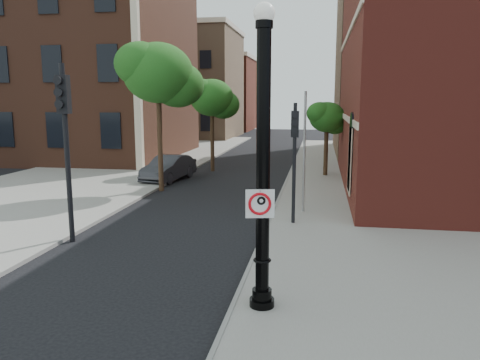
% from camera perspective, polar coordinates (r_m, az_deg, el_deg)
% --- Properties ---
extents(ground, '(120.00, 120.00, 0.00)m').
position_cam_1_polar(ground, '(11.37, -10.66, -13.04)').
color(ground, black).
rests_on(ground, ground).
extents(sidewalk_right, '(8.00, 60.00, 0.12)m').
position_cam_1_polar(sidewalk_right, '(20.38, 15.83, -2.81)').
color(sidewalk_right, gray).
rests_on(sidewalk_right, ground).
extents(sidewalk_left, '(10.00, 50.00, 0.12)m').
position_cam_1_polar(sidewalk_left, '(30.89, -14.79, 1.44)').
color(sidewalk_left, gray).
rests_on(sidewalk_left, ground).
extents(curb_edge, '(0.10, 60.00, 0.14)m').
position_cam_1_polar(curb_edge, '(20.33, 4.69, -2.47)').
color(curb_edge, gray).
rests_on(curb_edge, ground).
extents(victorian_building, '(18.60, 14.60, 17.95)m').
position_cam_1_polar(victorian_building, '(39.36, -21.29, 15.53)').
color(victorian_building, brown).
rests_on(victorian_building, ground).
extents(bg_building_tan_a, '(12.00, 12.00, 12.00)m').
position_cam_1_polar(bg_building_tan_a, '(56.08, -6.73, 11.40)').
color(bg_building_tan_a, '#946F51').
rests_on(bg_building_tan_a, ground).
extents(bg_building_red, '(12.00, 12.00, 10.00)m').
position_cam_1_polar(bg_building_red, '(69.60, -3.42, 10.30)').
color(bg_building_red, maroon).
rests_on(bg_building_red, ground).
extents(lamppost, '(0.52, 0.52, 6.18)m').
position_cam_1_polar(lamppost, '(9.32, 2.81, 0.38)').
color(lamppost, black).
rests_on(lamppost, ground).
extents(no_parking_sign, '(0.57, 0.16, 0.58)m').
position_cam_1_polar(no_parking_sign, '(9.27, 2.47, -2.88)').
color(no_parking_sign, white).
rests_on(no_parking_sign, ground).
extents(parked_car, '(2.10, 4.34, 1.37)m').
position_cam_1_polar(parked_car, '(25.78, -8.67, 1.45)').
color(parked_car, '#323137').
rests_on(parked_car, ground).
extents(traffic_signal_left, '(0.37, 0.46, 5.43)m').
position_cam_1_polar(traffic_signal_left, '(14.99, -20.57, 6.42)').
color(traffic_signal_left, black).
rests_on(traffic_signal_left, ground).
extents(traffic_signal_right, '(0.28, 0.35, 4.27)m').
position_cam_1_polar(traffic_signal_right, '(16.07, 6.67, 4.37)').
color(traffic_signal_right, black).
rests_on(traffic_signal_right, ground).
extents(utility_pole, '(0.09, 0.09, 4.69)m').
position_cam_1_polar(utility_pole, '(17.88, 7.83, 3.17)').
color(utility_pole, '#999999').
rests_on(utility_pole, ground).
extents(street_tree_a, '(3.88, 3.50, 6.99)m').
position_cam_1_polar(street_tree_a, '(22.63, -9.80, 12.56)').
color(street_tree_a, black).
rests_on(street_tree_a, ground).
extents(street_tree_b, '(3.11, 2.81, 5.60)m').
position_cam_1_polar(street_tree_b, '(28.69, -3.36, 9.86)').
color(street_tree_b, black).
rests_on(street_tree_b, ground).
extents(street_tree_c, '(2.36, 2.13, 4.25)m').
position_cam_1_polar(street_tree_c, '(26.85, 10.61, 7.42)').
color(street_tree_c, black).
rests_on(street_tree_c, ground).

